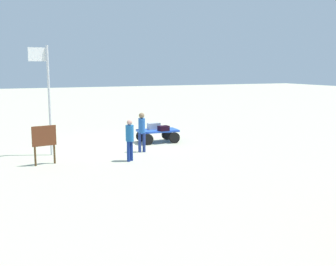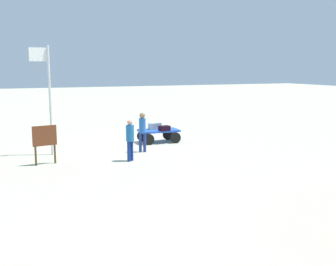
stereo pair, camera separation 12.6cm
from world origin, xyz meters
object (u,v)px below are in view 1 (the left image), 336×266
object	(u,v)px
suitcase_olive	(164,128)
worker_trailing	(130,137)
signboard	(44,139)
worker_lead	(142,129)
suitcase_dark	(154,126)
flagpole	(47,91)
luggage_cart	(157,133)

from	to	relation	value
suitcase_olive	worker_trailing	xyz separation A→B (m)	(2.83, 3.09, 0.22)
worker_trailing	signboard	bearing A→B (deg)	-13.01
worker_lead	worker_trailing	world-z (taller)	worker_lead
suitcase_dark	worker_lead	distance (m)	2.63
suitcase_dark	worker_lead	bearing A→B (deg)	56.15
suitcase_olive	signboard	world-z (taller)	signboard
signboard	flagpole	bearing A→B (deg)	-103.06
suitcase_olive	signboard	size ratio (longest dim) A/B	0.36
suitcase_dark	signboard	xyz separation A→B (m)	(5.84, 2.94, 0.20)
suitcase_olive	suitcase_dark	size ratio (longest dim) A/B	0.85
flagpole	signboard	bearing A→B (deg)	76.94
suitcase_olive	luggage_cart	bearing A→B (deg)	-69.92
worker_trailing	luggage_cart	bearing A→B (deg)	-127.10
worker_lead	worker_trailing	size ratio (longest dim) A/B	1.05
worker_lead	worker_trailing	xyz separation A→B (m)	(1.08, 1.52, -0.05)
worker_lead	suitcase_dark	bearing A→B (deg)	-123.85
suitcase_olive	signboard	bearing A→B (deg)	20.83
worker_trailing	signboard	distance (m)	3.38
signboard	suitcase_dark	bearing A→B (deg)	-153.29
worker_lead	flagpole	xyz separation A→B (m)	(3.96, -1.03, 1.76)
flagpole	signboard	world-z (taller)	flagpole
suitcase_dark	flagpole	distance (m)	5.88
suitcase_olive	flagpole	world-z (taller)	flagpole
luggage_cart	suitcase_dark	bearing A→B (deg)	-52.54
suitcase_olive	flagpole	bearing A→B (deg)	5.39
suitcase_olive	suitcase_dark	distance (m)	0.67
worker_lead	flagpole	world-z (taller)	flagpole
suitcase_dark	signboard	world-z (taller)	signboard
suitcase_dark	worker_trailing	xyz separation A→B (m)	(2.55, 3.70, 0.18)
suitcase_olive	signboard	distance (m)	6.56
luggage_cart	suitcase_olive	xyz separation A→B (m)	(-0.16, 0.44, 0.31)
luggage_cart	worker_lead	xyz separation A→B (m)	(1.59, 2.01, 0.57)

